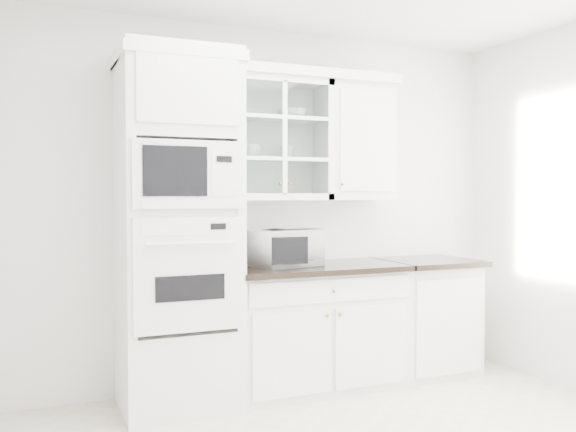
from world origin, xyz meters
name	(u,v)px	position (x,y,z in m)	size (l,w,h in m)	color
room_shell	(347,135)	(0.00, 0.43, 1.78)	(4.00, 3.50, 2.70)	white
oven_column	(178,230)	(-0.75, 1.42, 1.20)	(0.76, 0.68, 2.40)	white
base_cabinet_run	(314,325)	(0.28, 1.45, 0.46)	(1.32, 0.67, 0.92)	white
extra_base_cabinet	(425,315)	(1.28, 1.45, 0.46)	(0.72, 0.67, 0.92)	white
upper_cabinet_glass	(276,140)	(0.03, 1.58, 1.85)	(0.80, 0.33, 0.90)	white
upper_cabinet_solid	(355,143)	(0.71, 1.58, 1.85)	(0.55, 0.33, 0.90)	white
crown_molding	(264,72)	(-0.07, 1.56, 2.33)	(2.14, 0.38, 0.07)	white
countertop_microwave	(285,248)	(0.04, 1.44, 1.06)	(0.47, 0.39, 0.27)	white
bowl_a	(248,113)	(-0.18, 1.60, 2.04)	(0.22, 0.22, 0.05)	white
bowl_b	(292,114)	(0.15, 1.57, 2.04)	(0.22, 0.22, 0.07)	white
cup_a	(252,151)	(-0.17, 1.57, 1.76)	(0.12, 0.12, 0.10)	white
cup_b	(287,152)	(0.13, 1.60, 1.76)	(0.11, 0.11, 0.10)	white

